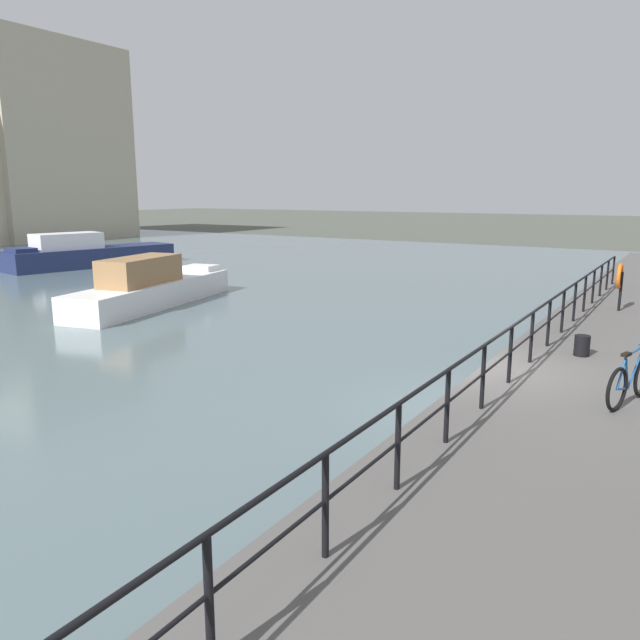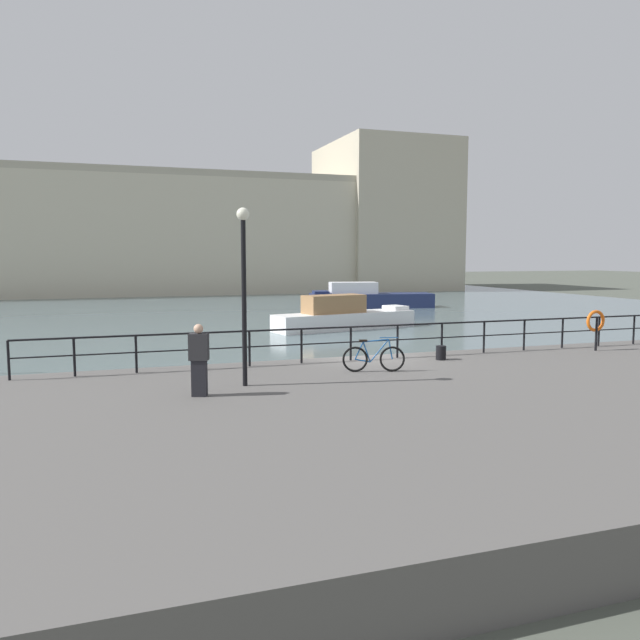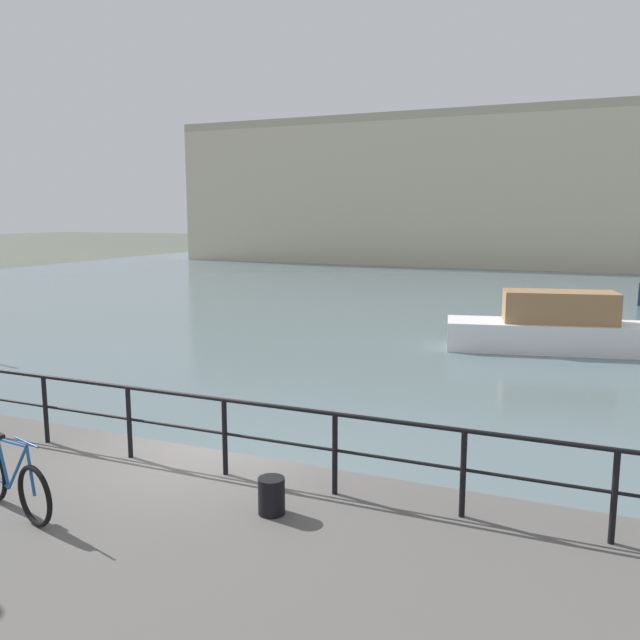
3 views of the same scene
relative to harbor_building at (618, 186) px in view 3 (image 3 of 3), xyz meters
The scene contains 7 objects.
ground_plane 54.79m from the harbor_building, 96.78° to the right, with size 240.00×240.00×0.00m, color #4C5147.
water_basin 25.57m from the harbor_building, 105.10° to the right, with size 80.00×60.00×0.01m, color slate.
harbor_building is the anchor object (origin of this frame).
moored_harbor_tender 39.89m from the harbor_building, 92.32° to the right, with size 8.85×3.64×1.98m.
quay_railing 55.18m from the harbor_building, 95.03° to the right, with size 24.14×0.07×1.08m.
parked_bicycle 57.45m from the harbor_building, 97.36° to the right, with size 1.72×0.55×0.98m.
mooring_bollard 56.00m from the harbor_building, 94.63° to the right, with size 0.32×0.32×0.44m, color black.
Camera 3 is at (5.30, -8.01, 4.47)m, focal length 36.64 mm.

